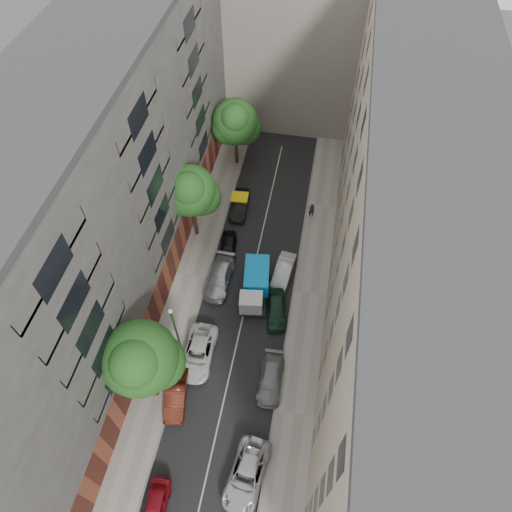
% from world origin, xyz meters
% --- Properties ---
extents(ground, '(120.00, 120.00, 0.00)m').
position_xyz_m(ground, '(0.00, 0.00, 0.00)').
color(ground, '#4C4C49').
rests_on(ground, ground).
extents(road_surface, '(8.00, 44.00, 0.02)m').
position_xyz_m(road_surface, '(0.00, 0.00, 0.01)').
color(road_surface, black).
rests_on(road_surface, ground).
extents(sidewalk_left, '(3.00, 44.00, 0.15)m').
position_xyz_m(sidewalk_left, '(-5.50, 0.00, 0.07)').
color(sidewalk_left, gray).
rests_on(sidewalk_left, ground).
extents(sidewalk_right, '(3.00, 44.00, 0.15)m').
position_xyz_m(sidewalk_right, '(5.50, 0.00, 0.07)').
color(sidewalk_right, gray).
rests_on(sidewalk_right, ground).
extents(building_left, '(8.00, 44.00, 20.00)m').
position_xyz_m(building_left, '(-11.00, 0.00, 10.00)').
color(building_left, '#464441').
rests_on(building_left, ground).
extents(building_right, '(8.00, 44.00, 20.00)m').
position_xyz_m(building_right, '(11.00, 0.00, 10.00)').
color(building_right, tan).
rests_on(building_right, ground).
extents(building_endcap, '(18.00, 12.00, 18.00)m').
position_xyz_m(building_endcap, '(0.00, 28.00, 9.00)').
color(building_endcap, gray).
rests_on(building_endcap, ground).
extents(tarp_truck, '(2.73, 5.53, 2.44)m').
position_xyz_m(tarp_truck, '(0.60, -0.76, 1.35)').
color(tarp_truck, black).
rests_on(tarp_truck, ground).
extents(car_left_0, '(1.73, 3.82, 1.27)m').
position_xyz_m(car_left_0, '(-2.80, -19.00, 0.64)').
color(car_left_0, maroon).
rests_on(car_left_0, ground).
extents(car_left_1, '(2.11, 4.43, 1.40)m').
position_xyz_m(car_left_1, '(-3.58, -11.40, 0.70)').
color(car_left_1, '#4C190F').
rests_on(car_left_1, ground).
extents(car_left_2, '(2.52, 5.29, 1.46)m').
position_xyz_m(car_left_2, '(-2.80, -7.72, 0.73)').
color(car_left_2, silver).
rests_on(car_left_2, ground).
extents(car_left_3, '(2.22, 5.14, 1.47)m').
position_xyz_m(car_left_3, '(-2.80, -0.20, 0.74)').
color(car_left_3, '#B0AFB4').
rests_on(car_left_3, ground).
extents(car_left_4, '(2.07, 4.04, 1.32)m').
position_xyz_m(car_left_4, '(-2.81, 3.40, 0.66)').
color(car_left_4, black).
rests_on(car_left_4, ground).
extents(car_left_5, '(1.79, 4.49, 1.45)m').
position_xyz_m(car_left_5, '(-2.80, 9.00, 0.73)').
color(car_left_5, black).
rests_on(car_left_5, ground).
extents(car_right_0, '(3.00, 5.40, 1.43)m').
position_xyz_m(car_right_0, '(2.80, -15.93, 0.72)').
color(car_right_0, silver).
rests_on(car_right_0, ground).
extents(car_right_1, '(1.96, 4.59, 1.32)m').
position_xyz_m(car_right_1, '(3.33, -8.80, 0.66)').
color(car_right_1, slate).
rests_on(car_right_1, ground).
extents(car_right_2, '(2.37, 4.42, 1.43)m').
position_xyz_m(car_right_2, '(2.80, -2.60, 0.72)').
color(car_right_2, '#152F1E').
rests_on(car_right_2, ground).
extents(car_right_3, '(1.93, 4.30, 1.37)m').
position_xyz_m(car_right_3, '(2.80, 1.60, 0.69)').
color(car_right_3, silver).
rests_on(car_right_3, ground).
extents(tree_near, '(5.46, 5.21, 9.36)m').
position_xyz_m(tree_near, '(-5.12, -11.48, 6.47)').
color(tree_near, '#382619').
rests_on(tree_near, sidewalk_left).
extents(tree_mid, '(5.03, 4.72, 8.48)m').
position_xyz_m(tree_mid, '(-6.25, 4.89, 5.87)').
color(tree_mid, '#382619').
rests_on(tree_mid, sidewalk_left).
extents(tree_far, '(5.10, 4.80, 8.00)m').
position_xyz_m(tree_far, '(-4.50, 15.87, 5.45)').
color(tree_far, '#382619').
rests_on(tree_far, sidewalk_left).
extents(lamp_post, '(0.36, 0.36, 6.97)m').
position_xyz_m(lamp_post, '(-4.20, -7.71, 4.39)').
color(lamp_post, '#195824').
rests_on(lamp_post, sidewalk_left).
extents(pedestrian, '(0.69, 0.54, 1.66)m').
position_xyz_m(pedestrian, '(4.52, 9.38, 0.98)').
color(pedestrian, black).
rests_on(pedestrian, sidewalk_right).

